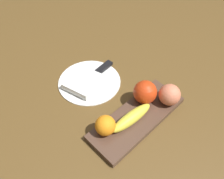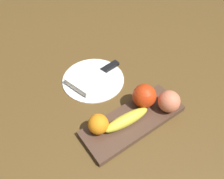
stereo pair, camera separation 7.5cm
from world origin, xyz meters
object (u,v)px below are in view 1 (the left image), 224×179
peach (170,95)px  dinner_plate (90,81)px  fruit_tray (138,118)px  apple (145,92)px  banana (131,117)px  knife (100,70)px  folded_napkin (83,82)px  orange_near_apple (105,125)px

peach → dinner_plate: size_ratio=0.31×
fruit_tray → dinner_plate: 0.23m
fruit_tray → apple: (-0.06, -0.03, 0.05)m
banana → knife: (-0.09, -0.24, -0.03)m
apple → dinner_plate: 0.22m
dinner_plate → apple: bearing=107.1°
fruit_tray → dinner_plate: fruit_tray is taller
apple → fruit_tray: bearing=25.1°
banana → folded_napkin: banana is taller
apple → peach: (-0.05, 0.06, -0.00)m
orange_near_apple → banana: bearing=162.0°
banana → peach: bearing=170.2°
orange_near_apple → knife: orange_near_apple is taller
peach → dinner_plate: 0.29m
apple → peach: size_ratio=1.10×
peach → knife: size_ratio=0.38×
banana → fruit_tray: bearing=175.9°
orange_near_apple → peach: 0.23m
fruit_tray → orange_near_apple: bearing=-15.4°
banana → knife: 0.25m
orange_near_apple → folded_napkin: (-0.08, -0.20, -0.03)m
apple → peach: bearing=130.0°
fruit_tray → dinner_plate: size_ratio=1.46×
apple → folded_napkin: 0.23m
dinner_plate → knife: knife is taller
banana → knife: bearing=-106.6°
orange_near_apple → peach: bearing=164.8°
peach → knife: peach is taller
apple → banana: 0.10m
folded_napkin → dinner_plate: bearing=180.0°
banana → folded_napkin: bearing=-86.5°
fruit_tray → banana: size_ratio=2.17×
fruit_tray → folded_napkin: (0.03, -0.23, 0.01)m
banana → peach: peach is taller
banana → folded_napkin: 0.23m
peach → orange_near_apple: bearing=-15.2°
dinner_plate → folded_napkin: folded_napkin is taller
fruit_tray → folded_napkin: size_ratio=2.85×
dinner_plate → knife: size_ratio=1.25×
apple → banana: bearing=15.3°
fruit_tray → peach: size_ratio=4.76×
fruit_tray → orange_near_apple: (0.11, -0.03, 0.04)m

